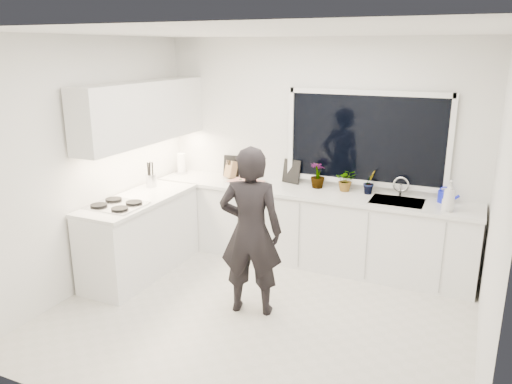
% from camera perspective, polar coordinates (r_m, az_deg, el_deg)
% --- Properties ---
extents(floor, '(4.00, 3.50, 0.02)m').
position_cam_1_polar(floor, '(5.14, 0.33, -13.95)').
color(floor, beige).
rests_on(floor, ground).
extents(wall_back, '(4.00, 0.02, 2.70)m').
position_cam_1_polar(wall_back, '(6.22, 7.00, 4.72)').
color(wall_back, white).
rests_on(wall_back, ground).
extents(wall_left, '(0.02, 3.50, 2.70)m').
position_cam_1_polar(wall_left, '(5.71, -18.43, 2.98)').
color(wall_left, white).
rests_on(wall_left, ground).
extents(wall_right, '(0.02, 3.50, 2.70)m').
position_cam_1_polar(wall_right, '(4.25, 25.98, -2.22)').
color(wall_right, white).
rests_on(wall_right, ground).
extents(ceiling, '(4.00, 3.50, 0.02)m').
position_cam_1_polar(ceiling, '(4.45, 0.38, 17.96)').
color(ceiling, white).
rests_on(ceiling, wall_back).
extents(window, '(1.80, 0.02, 1.00)m').
position_cam_1_polar(window, '(6.00, 12.45, 5.99)').
color(window, black).
rests_on(window, wall_back).
extents(base_cabinets_back, '(3.92, 0.58, 0.88)m').
position_cam_1_polar(base_cabinets_back, '(6.18, 5.84, -4.09)').
color(base_cabinets_back, white).
rests_on(base_cabinets_back, floor).
extents(base_cabinets_left, '(0.58, 1.60, 0.88)m').
position_cam_1_polar(base_cabinets_left, '(6.01, -13.01, -5.03)').
color(base_cabinets_left, white).
rests_on(base_cabinets_left, floor).
extents(countertop_back, '(3.94, 0.62, 0.04)m').
position_cam_1_polar(countertop_back, '(6.03, 5.93, -0.01)').
color(countertop_back, silver).
rests_on(countertop_back, base_cabinets_back).
extents(countertop_left, '(0.62, 1.60, 0.04)m').
position_cam_1_polar(countertop_left, '(5.86, -13.29, -0.84)').
color(countertop_left, silver).
rests_on(countertop_left, base_cabinets_left).
extents(upper_cabinets, '(0.34, 2.10, 0.70)m').
position_cam_1_polar(upper_cabinets, '(6.01, -12.76, 8.89)').
color(upper_cabinets, white).
rests_on(upper_cabinets, wall_left).
extents(sink, '(0.58, 0.42, 0.14)m').
position_cam_1_polar(sink, '(5.82, 15.79, -1.46)').
color(sink, silver).
rests_on(sink, countertop_back).
extents(faucet, '(0.03, 0.03, 0.22)m').
position_cam_1_polar(faucet, '(5.97, 16.21, 0.54)').
color(faucet, silver).
rests_on(faucet, countertop_back).
extents(stovetop, '(0.56, 0.48, 0.03)m').
position_cam_1_polar(stovetop, '(5.61, -15.64, -1.41)').
color(stovetop, black).
rests_on(stovetop, countertop_left).
extents(person, '(0.70, 0.54, 1.70)m').
position_cam_1_polar(person, '(4.87, -0.61, -4.56)').
color(person, black).
rests_on(person, floor).
extents(pizza_tray, '(0.48, 0.39, 0.03)m').
position_cam_1_polar(pizza_tray, '(6.29, -1.11, 1.09)').
color(pizza_tray, '#BAB9BE').
rests_on(pizza_tray, countertop_back).
extents(pizza, '(0.44, 0.35, 0.01)m').
position_cam_1_polar(pizza, '(6.29, -1.11, 1.24)').
color(pizza, red).
rests_on(pizza, pizza_tray).
extents(watering_can, '(0.14, 0.14, 0.13)m').
position_cam_1_polar(watering_can, '(5.90, 20.70, -0.50)').
color(watering_can, '#1620D4').
rests_on(watering_can, countertop_back).
extents(paper_towel_roll, '(0.13, 0.13, 0.26)m').
position_cam_1_polar(paper_towel_roll, '(6.87, -8.52, 3.20)').
color(paper_towel_roll, white).
rests_on(paper_towel_roll, countertop_back).
extents(knife_block, '(0.16, 0.14, 0.22)m').
position_cam_1_polar(knife_block, '(6.55, -2.87, 2.53)').
color(knife_block, olive).
rests_on(knife_block, countertop_back).
extents(utensil_crock, '(0.15, 0.15, 0.16)m').
position_cam_1_polar(utensil_crock, '(6.26, -11.90, 1.29)').
color(utensil_crock, silver).
rests_on(utensil_crock, countertop_left).
extents(picture_frame_large, '(0.22, 0.05, 0.28)m').
position_cam_1_polar(picture_frame_large, '(6.65, -2.80, 3.00)').
color(picture_frame_large, black).
rests_on(picture_frame_large, countertop_back).
extents(picture_frame_small, '(0.25, 0.09, 0.30)m').
position_cam_1_polar(picture_frame_small, '(6.31, 4.09, 2.36)').
color(picture_frame_small, black).
rests_on(picture_frame_small, countertop_back).
extents(herb_plants, '(0.81, 0.27, 0.32)m').
position_cam_1_polar(herb_plants, '(6.05, 9.58, 1.52)').
color(herb_plants, '#26662D').
rests_on(herb_plants, countertop_back).
extents(soap_bottles, '(0.13, 0.13, 0.33)m').
position_cam_1_polar(soap_bottles, '(5.57, 21.18, -0.60)').
color(soap_bottles, '#D8BF66').
rests_on(soap_bottles, countertop_back).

